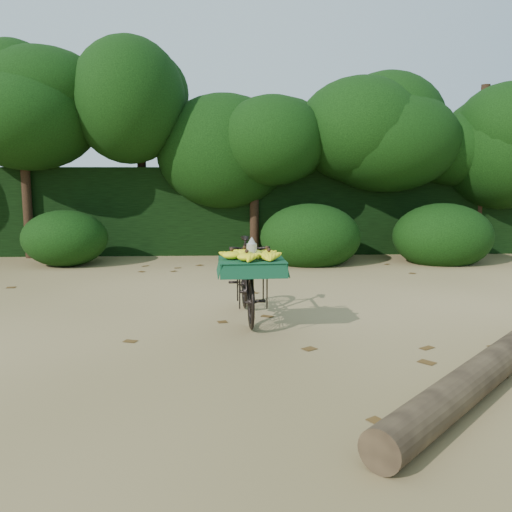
{
  "coord_description": "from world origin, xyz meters",
  "views": [
    {
      "loc": [
        0.04,
        -5.64,
        1.64
      ],
      "look_at": [
        0.29,
        -0.03,
        0.8
      ],
      "focal_mm": 38.0,
      "sensor_mm": 36.0,
      "label": 1
    }
  ],
  "objects": [
    {
      "name": "ground",
      "position": [
        0.0,
        0.0,
        0.0
      ],
      "size": [
        80.0,
        80.0,
        0.0
      ],
      "primitive_type": "plane",
      "color": "tan",
      "rests_on": "ground"
    },
    {
      "name": "tree_row",
      "position": [
        -0.65,
        5.5,
        2.0
      ],
      "size": [
        14.5,
        2.0,
        4.0
      ],
      "primitive_type": null,
      "color": "black",
      "rests_on": "ground"
    },
    {
      "name": "hedge_backdrop",
      "position": [
        0.0,
        6.3,
        0.9
      ],
      "size": [
        26.0,
        1.8,
        1.8
      ],
      "primitive_type": "cube",
      "color": "black",
      "rests_on": "ground"
    },
    {
      "name": "vendor_bicycle",
      "position": [
        0.22,
        0.43,
        0.48
      ],
      "size": [
        0.7,
        1.68,
        0.94
      ],
      "rotation": [
        0.0,
        0.0,
        0.05
      ],
      "color": "black",
      "rests_on": "ground"
    },
    {
      "name": "leaf_litter",
      "position": [
        0.0,
        0.65,
        0.01
      ],
      "size": [
        7.0,
        7.3,
        0.01
      ],
      "primitive_type": null,
      "color": "#543716",
      "rests_on": "ground"
    },
    {
      "name": "fallen_log",
      "position": [
        2.14,
        -1.55,
        0.14
      ],
      "size": [
        2.8,
        2.88,
        0.27
      ],
      "primitive_type": "cylinder",
      "rotation": [
        1.57,
        0.0,
        -0.77
      ],
      "color": "brown",
      "rests_on": "ground"
    },
    {
      "name": "bush_clumps",
      "position": [
        0.5,
        4.3,
        0.45
      ],
      "size": [
        8.8,
        1.7,
        0.9
      ],
      "primitive_type": null,
      "color": "black",
      "rests_on": "ground"
    }
  ]
}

